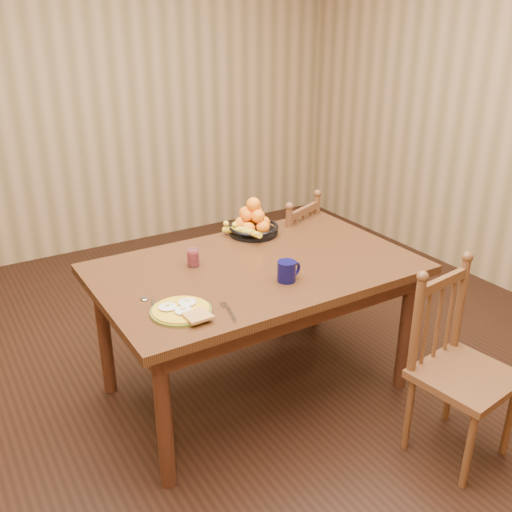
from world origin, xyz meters
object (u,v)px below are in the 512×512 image
breakfast_plate (182,310)px  fruit_bowl (252,223)px  coffee_mug (287,271)px  chair_near (459,369)px  chair_far (284,262)px  dining_table (256,280)px

breakfast_plate → fruit_bowl: fruit_bowl is taller
coffee_mug → fruit_bowl: (0.18, 0.61, 0.02)m
chair_near → breakfast_plate: chair_near is taller
chair_far → dining_table: bearing=22.9°
chair_far → chair_near: bearing=67.1°
chair_far → chair_near: size_ratio=0.97×
chair_far → breakfast_plate: 1.41m
dining_table → chair_far: 0.83m
chair_far → breakfast_plate: size_ratio=3.04×
dining_table → breakfast_plate: bearing=-154.0°
chair_near → coffee_mug: 0.90m
chair_near → breakfast_plate: (-1.08, 0.62, 0.32)m
chair_near → coffee_mug: chair_near is taller
chair_near → dining_table: bearing=114.7°
dining_table → breakfast_plate: (-0.53, -0.26, 0.10)m
chair_near → breakfast_plate: bearing=142.9°
breakfast_plate → chair_far: bearing=37.0°
dining_table → fruit_bowl: 0.46m
chair_far → coffee_mug: chair_far is taller
chair_near → coffee_mug: size_ratio=6.77×
dining_table → chair_near: (0.55, -0.88, -0.23)m
chair_near → fruit_bowl: 1.35m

